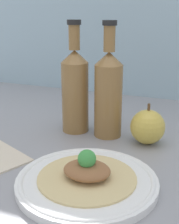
{
  "coord_description": "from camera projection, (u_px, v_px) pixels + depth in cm",
  "views": [
    {
      "loc": [
        22.43,
        -60.76,
        31.72
      ],
      "look_at": [
        -2.08,
        -0.98,
        10.19
      ],
      "focal_mm": 50.0,
      "sensor_mm": 36.0,
      "label": 1
    }
  ],
  "objects": [
    {
      "name": "ground_plane",
      "position": [
        99.0,
        162.0,
        0.72
      ],
      "size": [
        180.0,
        110.0,
        4.0
      ],
      "primitive_type": "cube",
      "color": "gray"
    },
    {
      "name": "plate",
      "position": [
        87.0,
        181.0,
        0.59
      ],
      "size": [
        26.74,
        26.74,
        1.74
      ],
      "color": "white",
      "rests_on": "ground_plane"
    },
    {
      "name": "plated_food",
      "position": [
        87.0,
        172.0,
        0.58
      ],
      "size": [
        18.62,
        18.62,
        5.81
      ],
      "color": "#D6BC7F",
      "rests_on": "plate"
    },
    {
      "name": "cider_bottle_left",
      "position": [
        75.0,
        89.0,
        0.82
      ],
      "size": [
        7.12,
        7.12,
        29.1
      ],
      "color": "olive",
      "rests_on": "ground_plane"
    },
    {
      "name": "cider_bottle_right",
      "position": [
        108.0,
        92.0,
        0.78
      ],
      "size": [
        7.12,
        7.12,
        29.1
      ],
      "color": "olive",
      "rests_on": "ground_plane"
    },
    {
      "name": "apple",
      "position": [
        148.0,
        127.0,
        0.76
      ],
      "size": [
        8.52,
        8.52,
        10.14
      ],
      "color": "gold",
      "rests_on": "ground_plane"
    }
  ]
}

